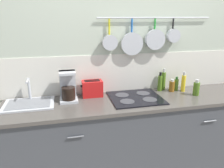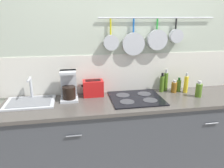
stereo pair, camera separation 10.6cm
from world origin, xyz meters
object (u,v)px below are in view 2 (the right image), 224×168
at_px(bottle_olive_oil, 166,81).
at_px(bottle_cooking_wine, 179,85).
at_px(coffee_maker, 69,87).
at_px(bottle_sesame_oil, 199,90).
at_px(bottle_hot_sauce, 162,83).
at_px(bottle_vinegar, 186,84).
at_px(bottle_dish_soap, 174,87).
at_px(toaster, 93,88).

xyz_separation_m(bottle_olive_oil, bottle_cooking_wine, (0.13, -0.06, -0.04)).
xyz_separation_m(coffee_maker, bottle_sesame_oil, (1.36, -0.17, -0.05)).
distance_m(coffee_maker, bottle_sesame_oil, 1.37).
bearing_deg(coffee_maker, bottle_hot_sauce, 2.72).
bearing_deg(coffee_maker, bottle_vinegar, -1.04).
relative_size(bottle_hot_sauce, bottle_dish_soap, 1.55).
bearing_deg(bottle_cooking_wine, bottle_dish_soap, -160.98).
relative_size(toaster, bottle_hot_sauce, 1.05).
xyz_separation_m(bottle_hot_sauce, bottle_dish_soap, (0.13, -0.05, -0.03)).
bearing_deg(bottle_cooking_wine, bottle_hot_sauce, 173.14).
height_order(coffee_maker, bottle_sesame_oil, coffee_maker).
relative_size(bottle_olive_oil, bottle_sesame_oil, 1.44).
bearing_deg(bottle_vinegar, toaster, 176.11).
xyz_separation_m(toaster, bottle_cooking_wine, (0.98, -0.02, -0.02)).
relative_size(bottle_dish_soap, bottle_cooking_wine, 0.89).
height_order(bottle_olive_oil, bottle_dish_soap, bottle_olive_oil).
xyz_separation_m(bottle_hot_sauce, bottle_olive_oil, (0.06, 0.04, 0.01)).
height_order(bottle_dish_soap, bottle_sesame_oil, bottle_sesame_oil).
xyz_separation_m(coffee_maker, bottle_dish_soap, (1.16, 0.00, -0.06)).
distance_m(bottle_vinegar, bottle_sesame_oil, 0.17).
height_order(bottle_dish_soap, bottle_vinegar, bottle_vinegar).
distance_m(bottle_olive_oil, bottle_vinegar, 0.22).
xyz_separation_m(toaster, bottle_dish_soap, (0.91, -0.04, -0.02)).
bearing_deg(toaster, bottle_sesame_oil, -11.36).
bearing_deg(bottle_hot_sauce, bottle_olive_oil, 31.44).
distance_m(toaster, bottle_cooking_wine, 0.98).
bearing_deg(bottle_sesame_oil, bottle_hot_sauce, 145.35).
height_order(bottle_vinegar, bottle_sesame_oil, bottle_vinegar).
distance_m(bottle_hot_sauce, bottle_cooking_wine, 0.20).
height_order(toaster, bottle_olive_oil, bottle_olive_oil).
bearing_deg(toaster, bottle_cooking_wine, -1.26).
bearing_deg(coffee_maker, bottle_cooking_wine, 1.19).
height_order(bottle_hot_sauce, bottle_sesame_oil, bottle_hot_sauce).
bearing_deg(bottle_vinegar, bottle_olive_oil, 150.67).
xyz_separation_m(toaster, bottle_vinegar, (1.04, -0.07, 0.01)).
height_order(bottle_olive_oil, bottle_cooking_wine, bottle_olive_oil).
bearing_deg(bottle_sesame_oil, coffee_maker, 172.66).
bearing_deg(bottle_hot_sauce, bottle_cooking_wine, -6.86).
xyz_separation_m(bottle_hot_sauce, bottle_sesame_oil, (0.32, -0.22, -0.02)).
bearing_deg(bottle_cooking_wine, bottle_olive_oil, 155.87).
height_order(coffee_maker, toaster, coffee_maker).
xyz_separation_m(bottle_olive_oil, bottle_vinegar, (0.19, -0.11, -0.01)).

